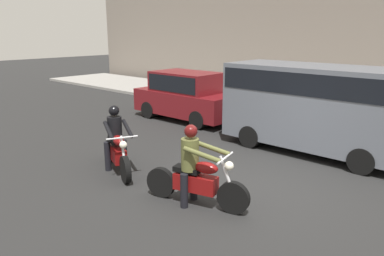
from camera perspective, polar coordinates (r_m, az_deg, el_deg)
ground_plane at (r=8.29m, az=9.20°, el=-8.82°), size 80.00×80.00×0.00m
sidewalk_slab at (r=15.34m, az=25.81°, el=1.11°), size 40.00×4.40×0.14m
motorcycle_with_rider_black_leather at (r=9.03m, az=-11.42°, el=-2.57°), size 2.03×1.07×1.59m
motorcycle_with_rider_olive at (r=7.16m, az=0.47°, el=-6.89°), size 2.13×0.83×1.59m
parked_van_slate_gray at (r=10.68m, az=18.62°, el=3.63°), size 5.01×1.96×2.37m
parked_hatchback_maroon at (r=13.99m, az=-0.91°, el=5.03°), size 4.05×1.76×1.80m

